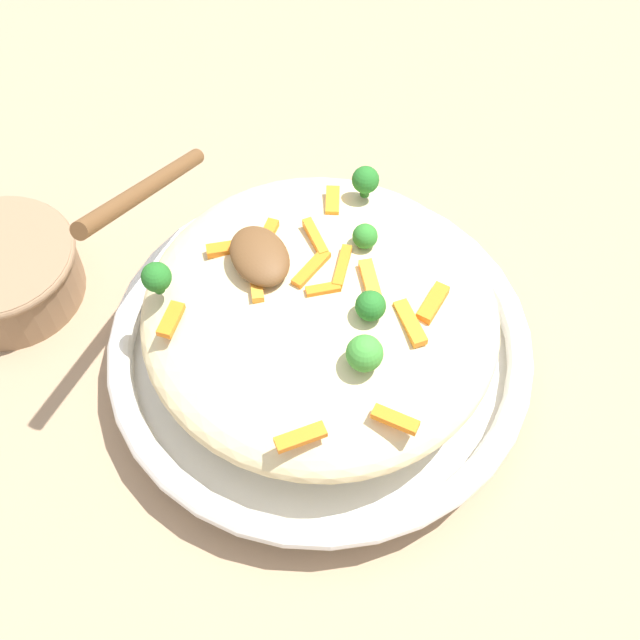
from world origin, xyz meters
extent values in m
plane|color=#9E7F60|center=(0.00, 0.00, 0.00)|extent=(2.40, 2.40, 0.00)
cylinder|color=white|center=(0.00, 0.00, 0.01)|extent=(0.30, 0.30, 0.02)
torus|color=white|center=(0.00, 0.00, 0.03)|extent=(0.33, 0.33, 0.02)
torus|color=black|center=(0.00, 0.00, 0.04)|extent=(0.32, 0.32, 0.00)
ellipsoid|color=beige|center=(0.00, 0.00, 0.07)|extent=(0.27, 0.26, 0.07)
cube|color=orange|center=(0.01, -0.02, 0.11)|extent=(0.03, 0.03, 0.01)
cube|color=orange|center=(-0.01, 0.00, 0.11)|extent=(0.01, 0.03, 0.01)
cube|color=orange|center=(0.07, -0.04, 0.10)|extent=(0.03, 0.02, 0.01)
cube|color=orange|center=(-0.11, 0.00, 0.10)|extent=(0.03, 0.03, 0.01)
cube|color=orange|center=(0.03, 0.04, 0.11)|extent=(0.04, 0.02, 0.01)
cube|color=orange|center=(-0.04, -0.07, 0.11)|extent=(0.03, 0.03, 0.01)
cube|color=orange|center=(0.01, 0.00, 0.11)|extent=(0.02, 0.04, 0.01)
cube|color=orange|center=(-0.01, -0.03, 0.11)|extent=(0.04, 0.02, 0.01)
cube|color=orange|center=(0.02, 0.10, 0.10)|extent=(0.03, 0.03, 0.01)
cube|color=orange|center=(0.04, -0.01, 0.11)|extent=(0.03, 0.01, 0.01)
cube|color=orange|center=(-0.05, -0.04, 0.11)|extent=(0.04, 0.01, 0.01)
cube|color=orange|center=(0.06, 0.02, 0.11)|extent=(0.03, 0.03, 0.01)
cube|color=orange|center=(0.06, 0.04, 0.10)|extent=(0.02, 0.04, 0.01)
cube|color=orange|center=(-0.10, 0.06, 0.10)|extent=(0.01, 0.03, 0.01)
cylinder|color=#296820|center=(0.02, -0.05, 0.11)|extent=(0.01, 0.01, 0.00)
sphere|color=#2D7A28|center=(0.02, -0.05, 0.12)|extent=(0.02, 0.02, 0.02)
cylinder|color=#377928|center=(-0.07, 0.00, 0.11)|extent=(0.01, 0.01, 0.01)
sphere|color=#3D8E33|center=(-0.07, 0.00, 0.12)|extent=(0.02, 0.02, 0.02)
cylinder|color=#205B1C|center=(-0.04, -0.02, 0.11)|extent=(0.01, 0.01, 0.01)
sphere|color=#236B23|center=(-0.04, -0.02, 0.12)|extent=(0.02, 0.02, 0.02)
cylinder|color=#205B1C|center=(0.07, -0.07, 0.11)|extent=(0.01, 0.01, 0.01)
sphere|color=#236B23|center=(0.07, -0.07, 0.12)|extent=(0.02, 0.02, 0.02)
cylinder|color=#205B1C|center=(0.05, 0.10, 0.11)|extent=(0.01, 0.01, 0.01)
sphere|color=#236B23|center=(0.05, 0.10, 0.12)|extent=(0.02, 0.02, 0.02)
ellipsoid|color=brown|center=(0.04, 0.03, 0.12)|extent=(0.06, 0.04, 0.02)
cylinder|color=brown|center=(0.09, 0.09, 0.16)|extent=(0.13, 0.12, 0.10)
cylinder|color=#8C6B4C|center=(0.18, 0.21, 0.03)|extent=(0.12, 0.12, 0.05)
camera|label=1|loc=(-0.32, 0.15, 0.58)|focal=47.00mm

